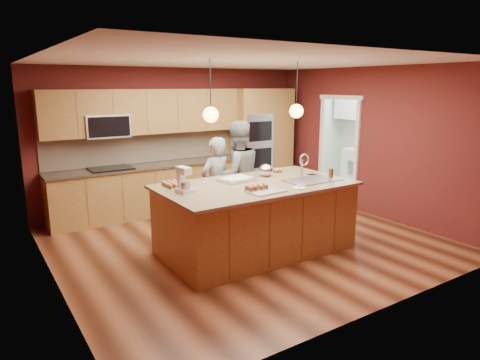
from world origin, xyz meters
TOP-DOWN VIEW (x-y plane):
  - floor at (0.00, 0.00)m, footprint 5.50×5.50m
  - ceiling at (0.00, 0.00)m, footprint 5.50×5.50m
  - wall_back at (0.00, 2.50)m, footprint 5.50×0.00m
  - wall_front at (0.00, -2.50)m, footprint 5.50×0.00m
  - wall_left at (-2.75, 0.00)m, footprint 0.00×5.00m
  - wall_right at (2.75, 0.00)m, footprint 0.00×5.00m
  - cabinet_run at (-0.68, 2.25)m, footprint 3.74×0.64m
  - oven_column at (1.85, 2.19)m, footprint 1.30×0.62m
  - doorway_trim at (2.73, 0.80)m, footprint 0.08×1.11m
  - laundry_room at (4.35, 1.20)m, footprint 2.60×2.70m
  - pendant_left at (-0.81, -0.37)m, footprint 0.20×0.20m
  - pendant_right at (0.62, -0.37)m, footprint 0.20×0.20m
  - island at (-0.08, -0.38)m, footprint 2.73×1.53m
  - person_left at (-0.17, 0.64)m, footprint 0.63×0.47m
  - person_right at (0.23, 0.64)m, footprint 0.94×0.77m
  - stand_mixer at (-1.17, -0.28)m, footprint 0.20×0.26m
  - sheet_cake at (-0.22, -0.05)m, footprint 0.55×0.44m
  - cooling_rack at (-0.26, -0.83)m, footprint 0.48×0.35m
  - mixing_bowl at (0.33, -0.04)m, footprint 0.23×0.23m
  - plate at (0.23, -0.92)m, footprint 0.17×0.17m
  - tumbler at (1.10, -0.65)m, footprint 0.07×0.07m
  - phone at (1.00, -0.34)m, footprint 0.14×0.10m
  - cupcakes_left at (-1.12, 0.11)m, footprint 0.30×0.30m
  - cupcakes_rack at (-0.32, -0.71)m, footprint 0.33×0.16m
  - cupcakes_right at (0.65, 0.10)m, footprint 0.14×0.14m
  - washer at (4.22, 0.80)m, footprint 0.70×0.72m
  - dryer at (4.19, 1.53)m, footprint 0.66×0.68m

SIDE VIEW (x-z plane):
  - floor at x=0.00m, z-range 0.00..0.00m
  - dryer at x=4.19m, z-range 0.00..0.93m
  - island at x=-0.08m, z-range -0.18..1.21m
  - washer at x=4.22m, z-range 0.00..1.03m
  - person_left at x=-0.17m, z-range 0.00..1.57m
  - person_right at x=0.23m, z-range 0.00..1.81m
  - cabinet_run at x=-0.68m, z-range -0.17..2.13m
  - phone at x=1.00m, z-range 1.01..1.02m
  - plate at x=0.23m, z-range 1.01..1.02m
  - cooling_rack at x=-0.26m, z-range 1.01..1.02m
  - sheet_cake at x=-0.22m, z-range 1.00..1.05m
  - cupcakes_right at x=0.65m, z-range 1.00..1.07m
  - cupcakes_left at x=-1.12m, z-range 1.00..1.07m
  - doorway_trim at x=2.73m, z-range -0.05..2.15m
  - cupcakes_rack at x=-0.32m, z-range 1.02..1.10m
  - tumbler at x=1.10m, z-range 1.00..1.14m
  - mixing_bowl at x=0.33m, z-range 1.00..1.19m
  - stand_mixer at x=-1.17m, z-range 0.98..1.32m
  - oven_column at x=1.85m, z-range 0.00..2.30m
  - wall_back at x=0.00m, z-range -1.40..4.10m
  - wall_front at x=0.00m, z-range -1.40..4.10m
  - wall_left at x=-2.75m, z-range -1.15..3.85m
  - wall_right at x=2.75m, z-range -1.15..3.85m
  - laundry_room at x=4.35m, z-range 0.60..3.30m
  - pendant_left at x=-0.81m, z-range 1.60..2.40m
  - pendant_right at x=0.62m, z-range 1.60..2.40m
  - ceiling at x=0.00m, z-range 2.70..2.70m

